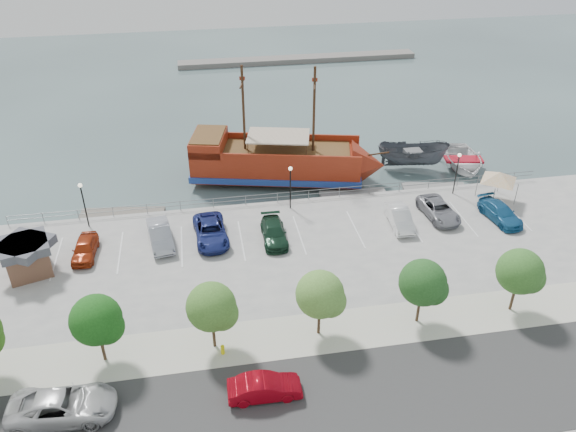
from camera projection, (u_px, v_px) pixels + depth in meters
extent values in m
plane|color=#3A494B|center=(304.00, 258.00, 47.07)|extent=(160.00, 160.00, 0.00)
cube|color=#363636|center=(357.00, 401.00, 33.16)|extent=(100.00, 8.00, 0.04)
cube|color=beige|center=(333.00, 331.00, 38.17)|extent=(100.00, 4.00, 0.05)
cylinder|color=slate|center=(288.00, 192.00, 52.56)|extent=(50.00, 0.06, 0.06)
cylinder|color=slate|center=(288.00, 196.00, 52.77)|extent=(50.00, 0.06, 0.06)
cube|color=#67625D|center=(298.00, 59.00, 94.30)|extent=(40.00, 3.00, 0.80)
cube|color=maroon|center=(277.00, 163.00, 57.69)|extent=(17.75, 9.09, 2.76)
cube|color=navy|center=(277.00, 170.00, 58.17)|extent=(18.14, 9.48, 0.64)
cone|color=maroon|center=(368.00, 165.00, 57.21)|extent=(4.48, 5.74, 5.10)
cube|color=maroon|center=(209.00, 142.00, 56.92)|extent=(4.33, 5.90, 1.49)
cube|color=brown|center=(208.00, 135.00, 56.50)|extent=(4.02, 5.44, 0.13)
cube|color=brown|center=(282.00, 150.00, 56.90)|extent=(14.51, 7.74, 0.16)
cube|color=maroon|center=(278.00, 137.00, 58.92)|extent=(16.58, 4.14, 0.74)
cube|color=maroon|center=(274.00, 158.00, 54.60)|extent=(16.58, 4.14, 0.74)
cylinder|color=#382111|center=(314.00, 111.00, 54.47)|extent=(0.31, 0.31, 8.71)
cylinder|color=#382111|center=(243.00, 109.00, 54.82)|extent=(0.31, 0.31, 8.71)
cylinder|color=#382111|center=(315.00, 84.00, 53.06)|extent=(0.88, 3.13, 0.15)
cylinder|color=#382111|center=(242.00, 83.00, 53.42)|extent=(0.88, 3.13, 0.15)
cube|color=#BFAA8F|center=(278.00, 136.00, 56.11)|extent=(6.92, 5.35, 0.13)
cylinder|color=#382111|center=(376.00, 154.00, 56.50)|extent=(2.61, 0.78, 0.63)
imported|color=#454950|center=(412.00, 157.00, 60.11)|extent=(7.95, 4.66, 2.89)
imported|color=silver|center=(463.00, 162.00, 60.57)|extent=(6.73, 8.46, 1.57)
cube|color=#666056|center=(122.00, 215.00, 52.38)|extent=(7.94, 3.13, 0.44)
cube|color=gray|center=(353.00, 195.00, 55.66)|extent=(6.68, 2.17, 0.38)
cube|color=slate|center=(434.00, 188.00, 56.90)|extent=(6.58, 2.89, 0.36)
cube|color=brown|center=(28.00, 260.00, 43.20)|extent=(3.79, 3.79, 2.22)
cube|color=#42444C|center=(24.00, 246.00, 42.48)|extent=(4.29, 4.29, 0.70)
cylinder|color=slate|center=(477.00, 186.00, 53.35)|extent=(0.08, 0.08, 2.13)
cylinder|color=slate|center=(499.00, 182.00, 54.04)|extent=(0.08, 0.08, 2.13)
cylinder|color=slate|center=(493.00, 199.00, 51.32)|extent=(0.08, 0.08, 2.13)
cylinder|color=slate|center=(516.00, 194.00, 52.01)|extent=(0.08, 0.08, 2.13)
pyramid|color=silver|center=(500.00, 172.00, 51.68)|extent=(4.64, 4.64, 0.87)
imported|color=#AFAFAF|center=(62.00, 406.00, 31.87)|extent=(6.16, 3.06, 1.68)
imported|color=maroon|center=(265.00, 387.00, 33.14)|extent=(4.43, 1.62, 1.45)
cylinder|color=yellow|center=(223.00, 350.00, 36.25)|extent=(0.25, 0.25, 0.62)
sphere|color=yellow|center=(222.00, 347.00, 36.07)|extent=(0.27, 0.27, 0.27)
cylinder|color=black|center=(85.00, 207.00, 48.29)|extent=(0.12, 0.12, 4.00)
sphere|color=#FFF2CC|center=(80.00, 185.00, 47.18)|extent=(0.36, 0.36, 0.36)
cylinder|color=black|center=(290.00, 189.00, 50.92)|extent=(0.12, 0.12, 4.00)
sphere|color=#FFF2CC|center=(290.00, 169.00, 49.81)|extent=(0.36, 0.36, 0.36)
cylinder|color=black|center=(456.00, 175.00, 53.25)|extent=(0.12, 0.12, 4.00)
sphere|color=#FFF2CC|center=(460.00, 155.00, 52.14)|extent=(0.36, 0.36, 0.36)
cylinder|color=#473321|center=(103.00, 347.00, 35.41)|extent=(0.20, 0.20, 2.20)
sphere|color=#164813|center=(96.00, 320.00, 34.19)|extent=(3.20, 3.20, 3.20)
sphere|color=#164813|center=(107.00, 327.00, 34.24)|extent=(2.20, 2.20, 2.20)
cylinder|color=#473321|center=(214.00, 334.00, 36.43)|extent=(0.20, 0.20, 2.20)
sphere|color=#3C6725|center=(211.00, 307.00, 35.21)|extent=(3.20, 3.20, 3.20)
sphere|color=#3C6725|center=(221.00, 314.00, 35.26)|extent=(2.20, 2.20, 2.20)
cylinder|color=#473321|center=(319.00, 321.00, 37.45)|extent=(0.20, 0.20, 2.20)
sphere|color=#4C782F|center=(320.00, 294.00, 36.23)|extent=(3.20, 3.20, 3.20)
sphere|color=#4C782F|center=(330.00, 301.00, 36.28)|extent=(2.20, 2.20, 2.20)
cylinder|color=#473321|center=(418.00, 309.00, 38.47)|extent=(0.20, 0.20, 2.20)
sphere|color=#1E471B|center=(423.00, 283.00, 37.26)|extent=(3.20, 3.20, 3.20)
sphere|color=#1E471B|center=(432.00, 289.00, 37.30)|extent=(2.20, 2.20, 2.20)
cylinder|color=#473321|center=(513.00, 297.00, 39.50)|extent=(0.20, 0.20, 2.20)
sphere|color=#2E5B21|center=(520.00, 271.00, 38.28)|extent=(3.20, 3.20, 3.20)
sphere|color=#2E5B21|center=(529.00, 278.00, 38.33)|extent=(2.20, 2.20, 2.20)
imported|color=#952A0E|center=(85.00, 248.00, 45.23)|extent=(1.95, 4.35, 1.45)
imported|color=#979AA5|center=(160.00, 235.00, 46.68)|extent=(2.51, 5.23, 1.65)
imported|color=navy|center=(211.00, 232.00, 47.20)|extent=(2.99, 5.83, 1.58)
imported|color=#133120|center=(274.00, 233.00, 47.21)|extent=(2.07, 4.91, 1.41)
imported|color=silver|center=(400.00, 218.00, 49.10)|extent=(1.90, 4.76, 1.54)
imported|color=gray|center=(439.00, 210.00, 50.31)|extent=(2.79, 5.35, 1.44)
imported|color=#1B5687|center=(500.00, 213.00, 49.90)|extent=(2.72, 5.21, 1.44)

